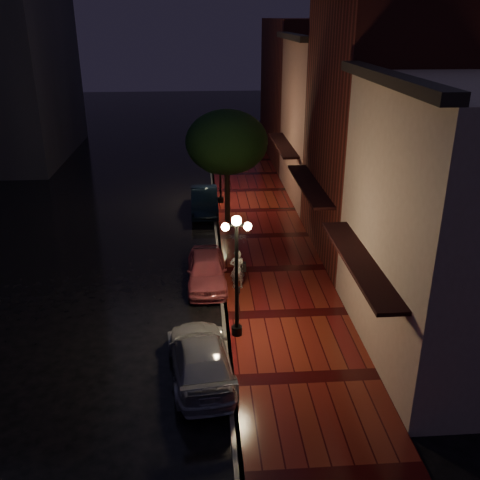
# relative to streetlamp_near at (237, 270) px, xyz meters

# --- Properties ---
(ground) EXTENTS (120.00, 120.00, 0.00)m
(ground) POSITION_rel_streetlamp_near_xyz_m (-0.35, 5.00, -2.60)
(ground) COLOR black
(ground) RESTS_ON ground
(sidewalk) EXTENTS (4.50, 60.00, 0.15)m
(sidewalk) POSITION_rel_streetlamp_near_xyz_m (1.90, 5.00, -2.53)
(sidewalk) COLOR #4E0D0E
(sidewalk) RESTS_ON ground
(curb) EXTENTS (0.25, 60.00, 0.15)m
(curb) POSITION_rel_streetlamp_near_xyz_m (-0.35, 5.00, -2.53)
(curb) COLOR #595451
(curb) RESTS_ON ground
(storefront_near) EXTENTS (5.00, 8.00, 8.50)m
(storefront_near) POSITION_rel_streetlamp_near_xyz_m (6.65, -1.00, 1.65)
(storefront_near) COLOR gray
(storefront_near) RESTS_ON ground
(storefront_mid) EXTENTS (5.00, 8.00, 11.00)m
(storefront_mid) POSITION_rel_streetlamp_near_xyz_m (6.65, 7.00, 2.90)
(storefront_mid) COLOR #511914
(storefront_mid) RESTS_ON ground
(storefront_far) EXTENTS (5.00, 8.00, 9.00)m
(storefront_far) POSITION_rel_streetlamp_near_xyz_m (6.65, 15.00, 1.90)
(storefront_far) COLOR #8C5951
(storefront_far) RESTS_ON ground
(storefront_extra) EXTENTS (5.00, 12.00, 10.00)m
(storefront_extra) POSITION_rel_streetlamp_near_xyz_m (6.65, 25.00, 2.40)
(storefront_extra) COLOR #511914
(storefront_extra) RESTS_ON ground
(streetlamp_near) EXTENTS (0.96, 0.36, 4.31)m
(streetlamp_near) POSITION_rel_streetlamp_near_xyz_m (0.00, 0.00, 0.00)
(streetlamp_near) COLOR black
(streetlamp_near) RESTS_ON sidewalk
(streetlamp_far) EXTENTS (0.96, 0.36, 4.31)m
(streetlamp_far) POSITION_rel_streetlamp_near_xyz_m (0.00, 14.00, 0.00)
(streetlamp_far) COLOR black
(streetlamp_far) RESTS_ON sidewalk
(street_tree) EXTENTS (4.16, 4.16, 5.80)m
(street_tree) POSITION_rel_streetlamp_near_xyz_m (0.26, 10.99, 1.64)
(street_tree) COLOR black
(street_tree) RESTS_ON sidewalk
(pink_car) EXTENTS (1.61, 3.94, 1.34)m
(pink_car) POSITION_rel_streetlamp_near_xyz_m (-0.95, 4.02, -1.93)
(pink_car) COLOR #C5515C
(pink_car) RESTS_ON ground
(navy_car) EXTENTS (1.50, 4.17, 1.37)m
(navy_car) POSITION_rel_streetlamp_near_xyz_m (-0.95, 12.76, -1.92)
(navy_car) COLOR black
(navy_car) RESTS_ON ground
(silver_car) EXTENTS (2.32, 4.66, 1.30)m
(silver_car) POSITION_rel_streetlamp_near_xyz_m (-1.24, -1.97, -1.95)
(silver_car) COLOR #9B9BA2
(silver_car) RESTS_ON ground
(woman_with_umbrella) EXTENTS (0.95, 0.97, 2.29)m
(woman_with_umbrella) POSITION_rel_streetlamp_near_xyz_m (0.25, 3.39, -0.94)
(woman_with_umbrella) COLOR white
(woman_with_umbrella) RESTS_ON sidewalk
(parking_meter) EXTENTS (0.14, 0.11, 1.38)m
(parking_meter) POSITION_rel_streetlamp_near_xyz_m (0.10, 0.81, -1.61)
(parking_meter) COLOR black
(parking_meter) RESTS_ON sidewalk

